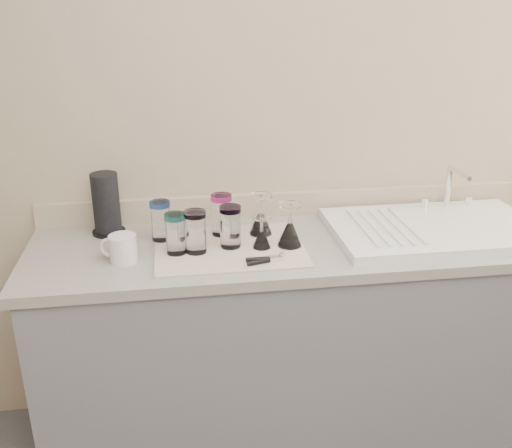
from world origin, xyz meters
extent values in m
cube|color=tan|center=(0.00, 1.50, 1.25)|extent=(3.50, 0.04, 2.50)
cube|color=slate|center=(0.00, 1.20, 0.43)|extent=(2.00, 0.60, 0.86)
cube|color=gray|center=(0.00, 1.20, 0.88)|extent=(2.06, 0.62, 0.04)
cube|color=white|center=(0.55, 1.20, 0.92)|extent=(0.82, 0.50, 0.03)
cylinder|color=silver|center=(0.69, 1.40, 1.03)|extent=(0.02, 0.02, 0.18)
cylinder|color=silver|center=(0.69, 1.32, 1.10)|extent=(0.02, 0.16, 0.02)
cylinder|color=silver|center=(0.59, 1.40, 0.96)|extent=(0.03, 0.03, 0.04)
cylinder|color=silver|center=(0.79, 1.40, 0.96)|extent=(0.03, 0.03, 0.04)
cube|color=silver|center=(-0.27, 1.17, 0.90)|extent=(0.55, 0.42, 0.01)
cylinder|color=white|center=(-0.52, 1.28, 0.98)|extent=(0.07, 0.07, 0.13)
cylinder|color=blue|center=(-0.52, 1.28, 1.05)|extent=(0.08, 0.08, 0.02)
cylinder|color=white|center=(-0.29, 1.29, 0.98)|extent=(0.08, 0.08, 0.14)
cylinder|color=#DA27AF|center=(-0.29, 1.29, 1.06)|extent=(0.08, 0.08, 0.02)
cylinder|color=white|center=(-0.47, 1.14, 0.97)|extent=(0.07, 0.07, 0.13)
cylinder|color=teal|center=(-0.47, 1.14, 1.05)|extent=(0.08, 0.08, 0.02)
cylinder|color=white|center=(-0.40, 1.14, 0.98)|extent=(0.07, 0.07, 0.14)
cylinder|color=#C492EC|center=(-0.40, 1.14, 1.06)|extent=(0.08, 0.08, 0.02)
cylinder|color=white|center=(-0.27, 1.17, 0.98)|extent=(0.08, 0.08, 0.14)
cylinder|color=purple|center=(-0.27, 1.17, 1.06)|extent=(0.08, 0.08, 0.02)
cone|color=white|center=(-0.14, 1.28, 0.95)|extent=(0.09, 0.09, 0.08)
cylinder|color=white|center=(-0.14, 1.28, 1.03)|extent=(0.01, 0.01, 0.07)
cylinder|color=white|center=(-0.14, 1.28, 1.06)|extent=(0.09, 0.09, 0.01)
cone|color=white|center=(-0.16, 1.14, 0.94)|extent=(0.07, 0.07, 0.06)
cylinder|color=white|center=(-0.16, 1.14, 1.00)|extent=(0.01, 0.01, 0.05)
cylinder|color=white|center=(-0.16, 1.14, 1.03)|extent=(0.07, 0.07, 0.01)
cone|color=white|center=(-0.05, 1.15, 0.95)|extent=(0.09, 0.09, 0.09)
cylinder|color=white|center=(-0.05, 1.15, 1.03)|extent=(0.01, 0.01, 0.07)
cylinder|color=white|center=(-0.05, 1.15, 1.07)|extent=(0.09, 0.09, 0.01)
cube|color=silver|center=(-0.12, 1.02, 0.92)|extent=(0.06, 0.03, 0.02)
cylinder|color=black|center=(-0.18, 1.01, 0.92)|extent=(0.11, 0.04, 0.02)
cylinder|color=black|center=(-0.18, 1.02, 0.92)|extent=(0.11, 0.02, 0.02)
cylinder|color=white|center=(-0.66, 1.11, 0.95)|extent=(0.12, 0.12, 0.10)
torus|color=white|center=(-0.70, 1.13, 0.95)|extent=(0.08, 0.03, 0.07)
cylinder|color=black|center=(-0.73, 1.39, 0.91)|extent=(0.13, 0.13, 0.01)
cylinder|color=black|center=(-0.73, 1.39, 1.03)|extent=(0.10, 0.10, 0.23)
camera|label=1|loc=(-0.46, -0.77, 1.77)|focal=40.00mm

